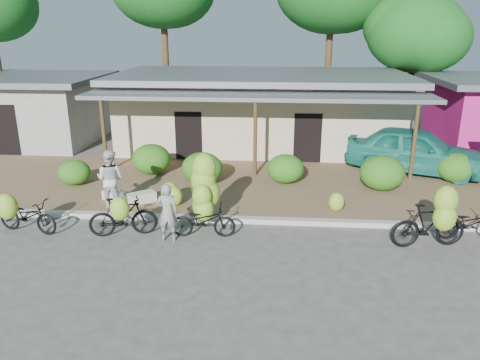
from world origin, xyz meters
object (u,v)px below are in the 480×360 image
object	(u,v)px
bike_left	(123,216)
bike_far_right	(470,223)
bike_far_left	(25,215)
vendor	(167,212)
bystander	(110,179)
bike_center	(204,201)
tree_near_right	(411,31)
bike_right	(432,222)
sack_near	(142,197)
teal_van	(415,150)
sack_far	(115,195)

from	to	relation	value
bike_left	bike_far_right	distance (m)	9.16
bike_far_left	vendor	bearing A→B (deg)	-79.71
bike_far_right	bystander	bearing A→B (deg)	80.82
bike_center	bike_far_right	xyz separation A→B (m)	(7.03, 0.08, -0.44)
bike_far_right	bystander	world-z (taller)	bystander
bike_center	vendor	bearing A→B (deg)	121.61
tree_near_right	bike_left	world-z (taller)	tree_near_right
bike_right	sack_near	world-z (taller)	bike_right
tree_near_right	bystander	xyz separation A→B (m)	(-11.48, -12.01, -4.11)
bike_far_right	tree_near_right	bearing A→B (deg)	-8.30
sack_near	bike_far_left	bearing A→B (deg)	-138.07
tree_near_right	bystander	distance (m)	17.12
tree_near_right	teal_van	size ratio (longest dim) A/B	1.40
teal_van	bike_right	bearing A→B (deg)	-169.91
bike_center	sack_far	world-z (taller)	bike_center
sack_near	vendor	world-z (taller)	vendor
bike_far_left	bystander	world-z (taller)	bystander
bike_center	vendor	world-z (taller)	bike_center
bike_left	teal_van	distance (m)	11.08
tree_near_right	vendor	world-z (taller)	tree_near_right
bike_center	bike_right	world-z (taller)	bike_center
bystander	teal_van	bearing A→B (deg)	-148.23
bike_right	teal_van	size ratio (longest dim) A/B	0.40
sack_far	vendor	distance (m)	3.45
bike_center	bystander	distance (m)	3.31
sack_near	bystander	bearing A→B (deg)	-149.36
bike_far_right	bystander	xyz separation A→B (m)	(-10.07, 1.23, 0.56)
bike_right	vendor	world-z (taller)	bike_right
bike_right	bystander	xyz separation A→B (m)	(-8.86, 1.89, 0.27)
bike_far_left	bike_right	size ratio (longest dim) A/B	0.94
bike_left	bike_far_right	bearing A→B (deg)	-100.75
sack_near	vendor	bearing A→B (deg)	-59.67
sack_far	teal_van	distance (m)	10.95
bike_far_left	bike_far_right	world-z (taller)	bike_far_left
bike_far_right	bike_far_left	bearing A→B (deg)	90.64
tree_near_right	bike_right	size ratio (longest dim) A/B	3.45
tree_near_right	sack_far	world-z (taller)	tree_near_right
bike_center	bike_far_right	world-z (taller)	bike_center
sack_near	sack_far	distance (m)	0.93
bike_far_left	teal_van	xyz separation A→B (m)	(11.87, 6.22, 0.42)
bike_far_left	vendor	world-z (taller)	vendor
bike_right	vendor	size ratio (longest dim) A/B	1.28
teal_van	vendor	bearing A→B (deg)	149.82
tree_near_right	bike_far_left	bearing A→B (deg)	-133.75
bike_far_left	bike_center	distance (m)	4.84
bike_left	bike_center	bearing A→B (deg)	-91.49
bike_far_right	vendor	bearing A→B (deg)	92.76
bike_left	sack_near	size ratio (longest dim) A/B	2.20
bike_far_left	sack_near	bearing A→B (deg)	-36.36
bike_center	bystander	world-z (taller)	bike_center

